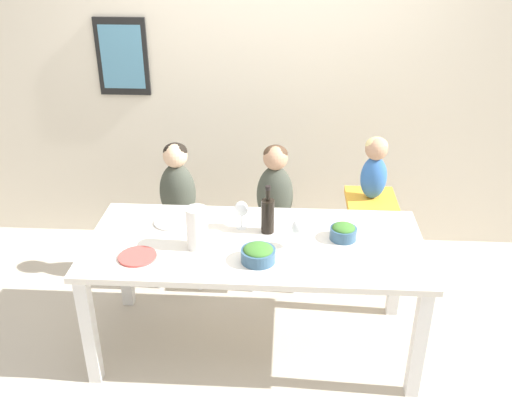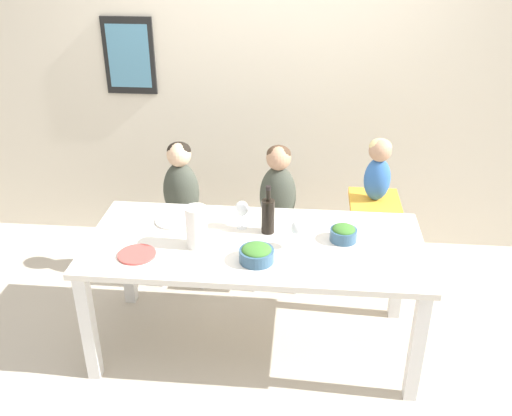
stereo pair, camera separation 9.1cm
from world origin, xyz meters
TOP-DOWN VIEW (x-y plane):
  - ground_plane at (0.00, 0.00)m, footprint 14.00×14.00m
  - wall_back at (-0.00, 1.36)m, footprint 10.00×0.09m
  - dining_table at (0.00, 0.00)m, footprint 1.89×0.84m
  - chair_far_left at (-0.57, 0.69)m, footprint 0.39×0.43m
  - chair_far_center at (0.09, 0.69)m, footprint 0.39×0.43m
  - chair_right_highchair at (0.73, 0.69)m, footprint 0.33×0.36m
  - person_child_left at (-0.57, 0.69)m, footprint 0.25×0.20m
  - person_child_center at (0.09, 0.69)m, footprint 0.25×0.20m
  - person_baby_right at (0.73, 0.69)m, footprint 0.17×0.15m
  - wine_bottle at (0.06, 0.12)m, footprint 0.08×0.08m
  - paper_towel_roll at (-0.31, -0.07)m, footprint 0.12×0.12m
  - wine_glass_near at (0.24, -0.05)m, footprint 0.08×0.08m
  - wine_glass_far at (-0.09, 0.15)m, footprint 0.08×0.08m
  - salad_bowl_large at (0.03, -0.20)m, footprint 0.19×0.19m
  - salad_bowl_small at (0.49, 0.06)m, footprint 0.15×0.15m
  - dinner_plate_front_left at (-0.62, -0.20)m, footprint 0.21×0.21m
  - dinner_plate_back_left at (-0.51, 0.18)m, footprint 0.21×0.21m

SIDE VIEW (x-z plane):
  - ground_plane at x=0.00m, z-range 0.00..0.00m
  - chair_far_left at x=-0.57m, z-range 0.16..0.64m
  - chair_far_center at x=0.09m, z-range 0.16..0.64m
  - chair_right_highchair at x=0.73m, z-range 0.20..0.88m
  - dining_table at x=0.00m, z-range 0.28..1.01m
  - dinner_plate_front_left at x=-0.62m, z-range 0.73..0.74m
  - dinner_plate_back_left at x=-0.51m, z-range 0.73..0.74m
  - person_child_left at x=-0.57m, z-range 0.48..1.04m
  - person_child_center at x=0.09m, z-range 0.48..1.04m
  - salad_bowl_small at x=0.49m, z-range 0.73..0.82m
  - salad_bowl_large at x=0.03m, z-range 0.73..0.82m
  - wine_bottle at x=0.06m, z-range 0.69..0.99m
  - paper_towel_roll at x=-0.31m, z-range 0.73..0.97m
  - wine_glass_near at x=0.24m, z-range 0.77..0.94m
  - wine_glass_far at x=-0.09m, z-range 0.77..0.94m
  - person_baby_right at x=0.73m, z-range 0.71..1.13m
  - wall_back at x=0.00m, z-range 0.00..2.70m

